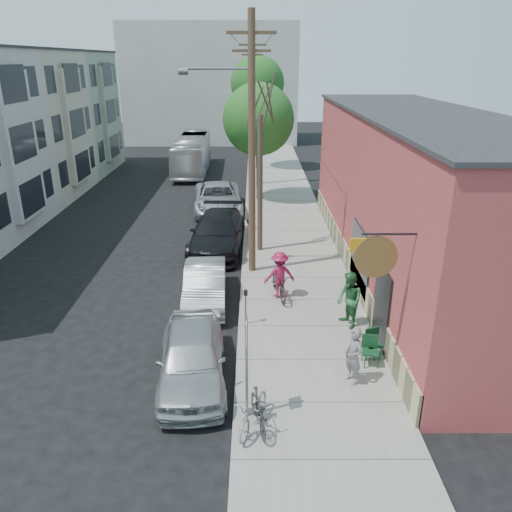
{
  "coord_description": "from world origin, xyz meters",
  "views": [
    {
      "loc": [
        2.54,
        -14.66,
        8.45
      ],
      "look_at": [
        2.6,
        2.96,
        1.5
      ],
      "focal_mm": 35.0,
      "sensor_mm": 36.0,
      "label": 1
    }
  ],
  "objects_px": {
    "parking_meter_far": "(248,227)",
    "car_2": "(217,233)",
    "tree_leafy_mid": "(258,120)",
    "car_3": "(218,198)",
    "parked_bike_a": "(258,411)",
    "parking_meter_near": "(246,301)",
    "patio_chair_b": "(373,344)",
    "patio_chair_a": "(371,351)",
    "utility_pole_near": "(250,144)",
    "sign_post": "(247,358)",
    "parked_bike_b": "(254,411)",
    "tree_leafy_far": "(257,83)",
    "bus": "(192,154)",
    "patron_green": "(349,300)",
    "patron_grey": "(353,356)",
    "cyclist": "(280,275)",
    "car_1": "(205,285)",
    "tree_bare": "(260,185)",
    "car_0": "(192,357)"
  },
  "relations": [
    {
      "from": "parking_meter_far",
      "to": "car_2",
      "type": "relative_size",
      "value": 0.21
    },
    {
      "from": "tree_leafy_mid",
      "to": "car_3",
      "type": "distance_m",
      "value": 5.44
    },
    {
      "from": "parked_bike_a",
      "to": "car_3",
      "type": "relative_size",
      "value": 0.26
    },
    {
      "from": "parking_meter_near",
      "to": "patio_chair_b",
      "type": "xyz_separation_m",
      "value": [
        3.8,
        -2.07,
        -0.39
      ]
    },
    {
      "from": "patio_chair_a",
      "to": "utility_pole_near",
      "type": "bearing_deg",
      "value": 124.99
    },
    {
      "from": "sign_post",
      "to": "parked_bike_b",
      "type": "xyz_separation_m",
      "value": [
        0.17,
        -0.41,
        -1.23
      ]
    },
    {
      "from": "tree_leafy_far",
      "to": "bus",
      "type": "distance_m",
      "value": 7.5
    },
    {
      "from": "tree_leafy_mid",
      "to": "parked_bike_b",
      "type": "height_order",
      "value": "tree_leafy_mid"
    },
    {
      "from": "patron_green",
      "to": "parked_bike_a",
      "type": "distance_m",
      "value": 5.79
    },
    {
      "from": "car_3",
      "to": "patron_grey",
      "type": "bearing_deg",
      "value": -79.67
    },
    {
      "from": "patron_green",
      "to": "cyclist",
      "type": "xyz_separation_m",
      "value": [
        -2.18,
        2.22,
        -0.06
      ]
    },
    {
      "from": "patron_green",
      "to": "sign_post",
      "type": "bearing_deg",
      "value": -57.35
    },
    {
      "from": "utility_pole_near",
      "to": "parked_bike_a",
      "type": "distance_m",
      "value": 10.82
    },
    {
      "from": "utility_pole_near",
      "to": "cyclist",
      "type": "distance_m",
      "value": 5.18
    },
    {
      "from": "tree_leafy_mid",
      "to": "patron_grey",
      "type": "xyz_separation_m",
      "value": [
        2.42,
        -19.49,
        -4.11
      ]
    },
    {
      "from": "sign_post",
      "to": "car_1",
      "type": "relative_size",
      "value": 0.65
    },
    {
      "from": "bus",
      "to": "tree_bare",
      "type": "bearing_deg",
      "value": -75.48
    },
    {
      "from": "tree_leafy_mid",
      "to": "parking_meter_near",
      "type": "bearing_deg",
      "value": -91.94
    },
    {
      "from": "parking_meter_far",
      "to": "parked_bike_a",
      "type": "relative_size",
      "value": 0.8
    },
    {
      "from": "sign_post",
      "to": "patio_chair_b",
      "type": "bearing_deg",
      "value": 35.16
    },
    {
      "from": "patio_chair_b",
      "to": "cyclist",
      "type": "distance_m",
      "value": 4.87
    },
    {
      "from": "utility_pole_near",
      "to": "patio_chair_b",
      "type": "bearing_deg",
      "value": -61.31
    },
    {
      "from": "sign_post",
      "to": "car_0",
      "type": "relative_size",
      "value": 0.62
    },
    {
      "from": "tree_bare",
      "to": "patio_chair_b",
      "type": "height_order",
      "value": "tree_bare"
    },
    {
      "from": "tree_leafy_mid",
      "to": "patron_grey",
      "type": "height_order",
      "value": "tree_leafy_mid"
    },
    {
      "from": "utility_pole_near",
      "to": "patron_green",
      "type": "distance_m",
      "value": 7.22
    },
    {
      "from": "patio_chair_a",
      "to": "parked_bike_b",
      "type": "xyz_separation_m",
      "value": [
        -3.38,
        -2.63,
        0.01
      ]
    },
    {
      "from": "patron_grey",
      "to": "parked_bike_a",
      "type": "bearing_deg",
      "value": -79.81
    },
    {
      "from": "parking_meter_near",
      "to": "parking_meter_far",
      "type": "relative_size",
      "value": 1.0
    },
    {
      "from": "tree_leafy_far",
      "to": "patron_green",
      "type": "bearing_deg",
      "value": -83.8
    },
    {
      "from": "tree_leafy_far",
      "to": "patron_grey",
      "type": "height_order",
      "value": "tree_leafy_far"
    },
    {
      "from": "parking_meter_far",
      "to": "utility_pole_near",
      "type": "relative_size",
      "value": 0.12
    },
    {
      "from": "tree_bare",
      "to": "tree_leafy_mid",
      "type": "height_order",
      "value": "tree_leafy_mid"
    },
    {
      "from": "patio_chair_a",
      "to": "tree_leafy_far",
      "type": "bearing_deg",
      "value": 104.76
    },
    {
      "from": "tree_bare",
      "to": "car_2",
      "type": "height_order",
      "value": "tree_bare"
    },
    {
      "from": "car_0",
      "to": "car_2",
      "type": "xyz_separation_m",
      "value": [
        0.0,
        10.47,
        0.07
      ]
    },
    {
      "from": "parked_bike_a",
      "to": "car_2",
      "type": "xyz_separation_m",
      "value": [
        -1.83,
        12.55,
        0.23
      ]
    },
    {
      "from": "parking_meter_far",
      "to": "patio_chair_a",
      "type": "bearing_deg",
      "value": -70.42
    },
    {
      "from": "tree_leafy_mid",
      "to": "cyclist",
      "type": "xyz_separation_m",
      "value": [
        0.68,
        -14.15,
        -4.04
      ]
    },
    {
      "from": "tree_bare",
      "to": "car_1",
      "type": "xyz_separation_m",
      "value": [
        -2.09,
        -5.17,
        -2.52
      ]
    },
    {
      "from": "parking_meter_near",
      "to": "parked_bike_b",
      "type": "relative_size",
      "value": 0.72
    },
    {
      "from": "utility_pole_near",
      "to": "patio_chair_b",
      "type": "distance_m",
      "value": 9.01
    },
    {
      "from": "car_1",
      "to": "parking_meter_far",
      "type": "bearing_deg",
      "value": 72.36
    },
    {
      "from": "tree_leafy_far",
      "to": "car_0",
      "type": "height_order",
      "value": "tree_leafy_far"
    },
    {
      "from": "tree_bare",
      "to": "patio_chair_a",
      "type": "xyz_separation_m",
      "value": [
        3.1,
        -9.52,
        -2.63
      ]
    },
    {
      "from": "tree_leafy_far",
      "to": "patron_green",
      "type": "relative_size",
      "value": 4.54
    },
    {
      "from": "parked_bike_b",
      "to": "car_2",
      "type": "height_order",
      "value": "car_2"
    },
    {
      "from": "parking_meter_far",
      "to": "sign_post",
      "type": "bearing_deg",
      "value": -89.54
    },
    {
      "from": "tree_leafy_far",
      "to": "car_0",
      "type": "relative_size",
      "value": 1.91
    },
    {
      "from": "car_1",
      "to": "car_2",
      "type": "distance_m",
      "value": 5.56
    }
  ]
}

